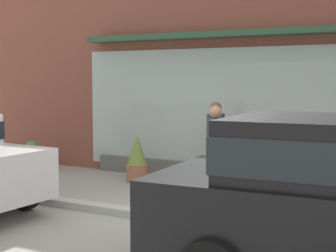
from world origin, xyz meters
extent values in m
plane|color=#9E9B93|center=(0.00, 0.00, 0.00)|extent=(60.00, 60.00, 0.00)
cube|color=#B2B2AD|center=(0.00, -0.20, 0.06)|extent=(14.00, 0.24, 0.12)
cube|color=brown|center=(0.00, 3.20, 2.37)|extent=(14.00, 0.36, 4.74)
cube|color=#ADBCB7|center=(-0.47, 3.00, 1.47)|extent=(6.36, 0.03, 2.57)
cube|color=#2D5138|center=(0.00, 2.85, 3.00)|extent=(6.96, 0.56, 0.12)
cube|color=#605E59|center=(0.00, 2.98, 0.18)|extent=(6.76, 0.20, 0.36)
cylinder|color=gold|center=(0.85, 1.17, 0.03)|extent=(0.38, 0.38, 0.06)
cylinder|color=gold|center=(0.85, 1.17, 0.40)|extent=(0.25, 0.25, 0.67)
sphere|color=gold|center=(0.85, 1.17, 0.80)|extent=(0.27, 0.27, 0.27)
cylinder|color=gold|center=(0.68, 1.17, 0.43)|extent=(0.10, 0.09, 0.09)
cylinder|color=gold|center=(1.01, 1.17, 0.43)|extent=(0.10, 0.09, 0.09)
cylinder|color=gold|center=(0.85, 1.00, 0.43)|extent=(0.09, 0.10, 0.09)
cylinder|color=#8E333D|center=(0.09, 1.52, 0.41)|extent=(0.12, 0.12, 0.82)
cylinder|color=#8E333D|center=(0.16, 1.37, 0.41)|extent=(0.12, 0.12, 0.82)
cube|color=#475675|center=(0.13, 1.45, 1.12)|extent=(0.31, 0.36, 0.61)
sphere|color=#A37556|center=(0.13, 1.45, 1.55)|extent=(0.22, 0.22, 0.22)
cylinder|color=#475675|center=(0.04, 1.63, 1.14)|extent=(0.08, 0.08, 0.58)
cylinder|color=#475675|center=(0.21, 1.26, 1.14)|extent=(0.08, 0.08, 0.58)
cube|color=#846647|center=(0.03, 1.72, 0.87)|extent=(0.19, 0.26, 0.28)
cylinder|color=#475675|center=(-0.26, 2.25, 0.41)|extent=(0.12, 0.12, 0.83)
cylinder|color=#475675|center=(-0.21, 2.40, 0.41)|extent=(0.12, 0.12, 0.83)
cube|color=#333847|center=(-0.24, 2.32, 1.14)|extent=(0.28, 0.35, 0.62)
sphere|color=brown|center=(-0.24, 2.32, 1.57)|extent=(0.22, 0.22, 0.22)
cylinder|color=#333847|center=(-0.30, 2.13, 1.16)|extent=(0.08, 0.08, 0.59)
cylinder|color=#333847|center=(-0.17, 2.51, 1.16)|extent=(0.08, 0.08, 0.59)
cylinder|color=black|center=(1.69, -0.61, 0.33)|extent=(0.66, 0.21, 0.66)
cylinder|color=black|center=(-2.33, -0.65, 0.31)|extent=(0.62, 0.21, 0.62)
cylinder|color=#4C4C51|center=(-4.85, 2.22, 0.18)|extent=(0.37, 0.37, 0.37)
sphere|color=#4C934C|center=(-4.85, 2.22, 0.50)|extent=(0.36, 0.36, 0.36)
sphere|color=#B266B7|center=(-4.92, 2.22, 0.56)|extent=(0.07, 0.07, 0.07)
sphere|color=white|center=(-4.93, 2.16, 0.58)|extent=(0.07, 0.07, 0.07)
cylinder|color=#9E6042|center=(-1.89, 2.12, 0.19)|extent=(0.46, 0.46, 0.37)
cone|color=olive|center=(-1.89, 2.12, 0.68)|extent=(0.41, 0.41, 0.61)
camera|label=1|loc=(3.56, -6.71, 2.10)|focal=54.44mm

